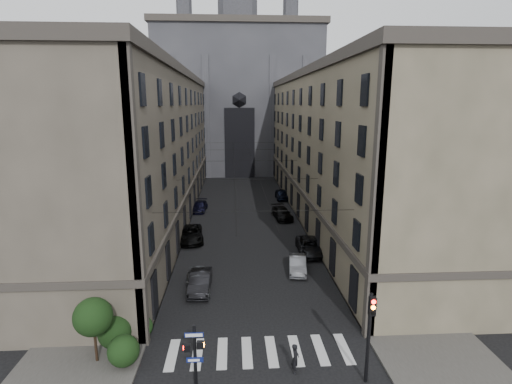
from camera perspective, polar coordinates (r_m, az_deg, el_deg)
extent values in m
cube|color=#383533|center=(55.31, -12.68, -3.22)|extent=(7.00, 80.00, 0.15)
cube|color=#383533|center=(55.87, 9.12, -2.91)|extent=(7.00, 80.00, 0.15)
cube|color=beige|center=(26.16, 0.47, -21.83)|extent=(11.00, 3.20, 0.01)
cube|color=#474136|center=(54.22, -16.27, 5.89)|extent=(13.00, 60.00, 18.00)
cube|color=#38332D|center=(54.04, -16.90, 15.83)|extent=(13.60, 60.60, 0.90)
cube|color=#38332D|center=(54.94, -15.97, 0.92)|extent=(13.40, 60.30, 0.50)
cube|color=brown|center=(54.95, 12.52, 6.18)|extent=(13.00, 60.00, 18.00)
cube|color=#38332D|center=(54.77, 13.00, 15.99)|extent=(13.60, 60.60, 0.90)
cube|color=#38332D|center=(55.66, 12.28, 1.26)|extent=(13.40, 60.30, 0.50)
cube|color=#2D2D33|center=(91.57, -2.53, 12.62)|extent=(34.00, 22.00, 30.00)
cube|color=#38332D|center=(92.91, -2.63, 22.23)|extent=(35.00, 23.00, 1.20)
cube|color=black|center=(80.89, -2.35, 6.97)|extent=(6.00, 0.30, 14.00)
cylinder|color=black|center=(22.20, -8.68, -22.74)|extent=(0.18, 0.18, 4.00)
cube|color=orange|center=(21.67, -7.97, -20.81)|extent=(0.34, 0.24, 0.38)
cube|color=#FF0C07|center=(21.93, -9.78, -21.07)|extent=(0.34, 0.24, 0.38)
cube|color=navy|center=(21.24, -8.85, -19.52)|extent=(0.95, 0.05, 0.24)
cube|color=navy|center=(22.01, -8.72, -22.62)|extent=(0.85, 0.05, 0.27)
cylinder|color=black|center=(23.29, 15.77, -19.50)|extent=(0.20, 0.20, 5.20)
cube|color=black|center=(22.12, 16.28, -15.38)|extent=(0.34, 0.30, 1.00)
cylinder|color=#FF0C07|center=(21.85, 16.47, -14.83)|extent=(0.22, 0.05, 0.22)
cylinder|color=orange|center=(21.99, 16.42, -15.57)|extent=(0.22, 0.05, 0.22)
cylinder|color=black|center=(22.14, 16.37, -16.30)|extent=(0.22, 0.05, 0.22)
sphere|color=black|center=(25.50, -18.40, -20.73)|extent=(1.80, 1.80, 1.80)
sphere|color=black|center=(27.18, -19.55, -18.34)|extent=(2.00, 2.00, 2.00)
sphere|color=black|center=(27.82, -16.01, -18.03)|extent=(1.40, 1.40, 1.40)
cylinder|color=black|center=(26.22, -21.96, -19.26)|extent=(0.16, 0.16, 2.40)
sphere|color=black|center=(25.44, -22.26, -16.17)|extent=(2.20, 2.20, 2.20)
cylinder|color=black|center=(27.57, -0.20, -2.77)|extent=(14.00, 0.03, 0.03)
cylinder|color=black|center=(39.26, -1.18, 1.83)|extent=(14.00, 0.03, 0.03)
cylinder|color=black|center=(52.09, -1.74, 4.47)|extent=(14.00, 0.03, 0.03)
cylinder|color=black|center=(64.98, -2.08, 6.06)|extent=(14.00, 0.03, 0.03)
cylinder|color=black|center=(76.92, -2.30, 7.06)|extent=(14.00, 0.03, 0.03)
cylinder|color=black|center=(53.11, -3.18, 4.18)|extent=(0.03, 60.00, 0.03)
cylinder|color=black|center=(53.19, -0.37, 4.21)|extent=(0.03, 60.00, 0.03)
imported|color=gray|center=(33.26, -8.31, -12.47)|extent=(2.29, 4.85, 1.60)
imported|color=black|center=(33.19, -7.97, -12.58)|extent=(1.73, 4.68, 1.53)
imported|color=black|center=(44.56, -9.35, -5.93)|extent=(3.34, 6.08, 1.61)
imported|color=black|center=(56.57, -8.07, -2.06)|extent=(2.23, 4.78, 1.35)
imported|color=gray|center=(36.48, 5.95, -10.25)|extent=(2.01, 4.39, 1.39)
imported|color=black|center=(40.88, 7.71, -7.68)|extent=(2.72, 5.47, 1.49)
imported|color=black|center=(52.45, 3.72, -3.04)|extent=(2.75, 5.33, 1.48)
imported|color=black|center=(63.10, 3.68, -0.36)|extent=(1.86, 4.47, 1.51)
imported|color=black|center=(24.22, 5.64, -22.58)|extent=(0.57, 0.72, 1.73)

